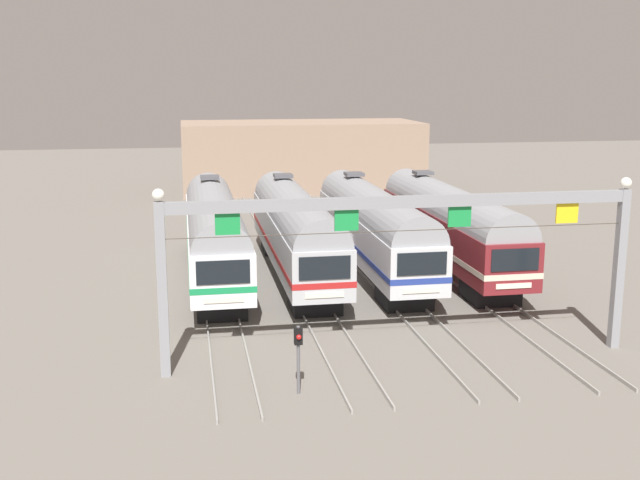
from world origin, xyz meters
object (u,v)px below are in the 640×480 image
commuter_train_white (214,231)px  commuter_train_silver (373,226)px  commuter_train_stainless (295,228)px  commuter_train_maroon (449,223)px  catenary_gantry (403,231)px  yard_signal_mast (298,346)px

commuter_train_white → commuter_train_silver: bearing=0.0°
commuter_train_stainless → commuter_train_maroon: same height
commuter_train_maroon → catenary_gantry: catenary_gantry is taller
commuter_train_white → yard_signal_mast: commuter_train_white is taller
commuter_train_stainless → yard_signal_mast: 16.16m
commuter_train_stainless → catenary_gantry: (2.19, -13.50, 2.45)m
commuter_train_maroon → yard_signal_mast: commuter_train_maroon is taller
commuter_train_maroon → commuter_train_white: bearing=180.0°
commuter_train_white → commuter_train_maroon: 13.14m
commuter_train_stainless → yard_signal_mast: commuter_train_stainless is taller
commuter_train_stainless → commuter_train_maroon: size_ratio=1.00×
commuter_train_white → yard_signal_mast: bearing=-82.2°
commuter_train_silver → catenary_gantry: (-2.19, -13.50, 2.45)m
commuter_train_silver → catenary_gantry: bearing=-99.2°
commuter_train_stainless → catenary_gantry: bearing=-80.8°
commuter_train_white → commuter_train_silver: same height
commuter_train_maroon → catenary_gantry: (-6.57, -13.50, 2.45)m
commuter_train_stainless → commuter_train_maroon: (8.76, 0.00, 0.00)m
commuter_train_stainless → commuter_train_white: bearing=180.0°
commuter_train_white → yard_signal_mast: size_ratio=7.36×
commuter_train_silver → yard_signal_mast: commuter_train_silver is taller
yard_signal_mast → commuter_train_maroon: bearing=55.6°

